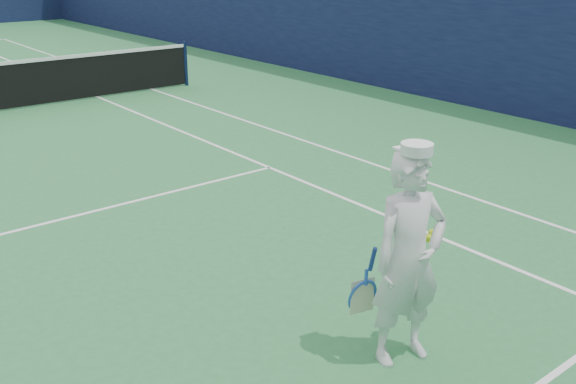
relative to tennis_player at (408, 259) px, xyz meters
name	(u,v)px	position (x,y,z in m)	size (l,w,h in m)	color
tennis_player	(408,259)	(0.00, 0.00, 0.00)	(0.74, 0.62, 1.82)	white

